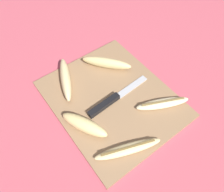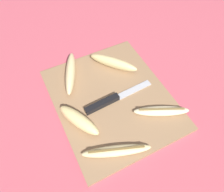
% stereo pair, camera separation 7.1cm
% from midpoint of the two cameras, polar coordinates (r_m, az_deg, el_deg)
% --- Properties ---
extents(ground_plane, '(4.00, 4.00, 0.00)m').
position_cam_midpoint_polar(ground_plane, '(0.72, -2.78, -1.19)').
color(ground_plane, '#C65160').
extents(cutting_board, '(0.43, 0.36, 0.01)m').
position_cam_midpoint_polar(cutting_board, '(0.72, -2.80, -0.93)').
color(cutting_board, '#997551').
rests_on(cutting_board, ground_plane).
extents(knife, '(0.03, 0.24, 0.02)m').
position_cam_midpoint_polar(knife, '(0.70, -3.74, -1.78)').
color(knife, black).
rests_on(knife, cutting_board).
extents(banana_spotted_left, '(0.16, 0.14, 0.04)m').
position_cam_midpoint_polar(banana_spotted_left, '(0.78, -4.04, 8.46)').
color(banana_spotted_left, '#DBC684').
rests_on(banana_spotted_left, cutting_board).
extents(banana_ripe_center, '(0.18, 0.10, 0.04)m').
position_cam_midpoint_polar(banana_ripe_center, '(0.76, -14.67, 4.20)').
color(banana_ripe_center, beige).
rests_on(banana_ripe_center, cutting_board).
extents(banana_golden_short, '(0.15, 0.10, 0.04)m').
position_cam_midpoint_polar(banana_golden_short, '(0.65, -10.31, -7.65)').
color(banana_golden_short, '#EDD689').
rests_on(banana_golden_short, cutting_board).
extents(banana_mellow_near, '(0.10, 0.19, 0.02)m').
position_cam_midpoint_polar(banana_mellow_near, '(0.62, 0.90, -13.92)').
color(banana_mellow_near, beige).
rests_on(banana_mellow_near, cutting_board).
extents(banana_cream_curved, '(0.11, 0.17, 0.02)m').
position_cam_midpoint_polar(banana_cream_curved, '(0.70, 10.31, -2.12)').
color(banana_cream_curved, beige).
rests_on(banana_cream_curved, cutting_board).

